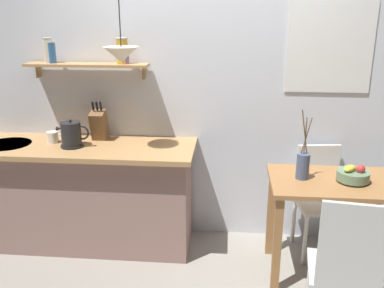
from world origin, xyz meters
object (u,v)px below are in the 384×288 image
object	(u,v)px
fruit_bowl	(353,175)
pendant_lamp	(121,54)
dining_chair_far	(320,194)
electric_kettle	(72,135)
knife_block	(99,124)
dining_table	(333,199)
twig_vase	(303,165)
dining_chair_near	(346,266)
coffee_mug_by_sink	(53,137)

from	to	relation	value
fruit_bowl	pendant_lamp	bearing A→B (deg)	174.95
dining_chair_far	electric_kettle	size ratio (longest dim) A/B	3.35
knife_block	fruit_bowl	bearing A→B (deg)	-12.59
fruit_bowl	knife_block	size ratio (longest dim) A/B	0.68
electric_kettle	knife_block	world-z (taller)	knife_block
dining_table	knife_block	bearing A→B (deg)	167.06
twig_vase	electric_kettle	world-z (taller)	twig_vase
dining_chair_near	dining_chair_far	world-z (taller)	dining_chair_near
electric_kettle	dining_chair_far	bearing A→B (deg)	4.44
dining_chair_near	knife_block	bearing A→B (deg)	147.47
dining_chair_near	coffee_mug_by_sink	world-z (taller)	coffee_mug_by_sink
twig_vase	pendant_lamp	bearing A→B (deg)	174.88
dining_table	electric_kettle	bearing A→B (deg)	173.76
twig_vase	knife_block	size ratio (longest dim) A/B	1.56
pendant_lamp	electric_kettle	bearing A→B (deg)	169.27
coffee_mug_by_sink	pendant_lamp	bearing A→B (deg)	-15.24
dining_chair_far	pendant_lamp	world-z (taller)	pendant_lamp
dining_chair_far	fruit_bowl	size ratio (longest dim) A/B	3.90
fruit_bowl	electric_kettle	bearing A→B (deg)	173.72
pendant_lamp	fruit_bowl	bearing A→B (deg)	-5.05
dining_chair_far	pendant_lamp	bearing A→B (deg)	-171.09
dining_chair_near	electric_kettle	distance (m)	2.20
dining_chair_far	twig_vase	world-z (taller)	twig_vase
coffee_mug_by_sink	pendant_lamp	world-z (taller)	pendant_lamp
dining_chair_near	twig_vase	size ratio (longest dim) A/B	1.89
fruit_bowl	coffee_mug_by_sink	size ratio (longest dim) A/B	1.75
dining_chair_far	pendant_lamp	xyz separation A→B (m)	(-1.54, -0.24, 1.14)
knife_block	pendant_lamp	world-z (taller)	pendant_lamp
dining_table	dining_chair_near	bearing A→B (deg)	-95.51
dining_table	pendant_lamp	size ratio (longest dim) A/B	1.95
dining_table	dining_chair_far	bearing A→B (deg)	91.13
fruit_bowl	knife_block	distance (m)	2.02
dining_chair_near	fruit_bowl	xyz separation A→B (m)	(0.19, 0.70, 0.30)
dining_chair_near	twig_vase	bearing A→B (deg)	102.62
dining_chair_near	knife_block	distance (m)	2.17
dining_table	fruit_bowl	distance (m)	0.23
dining_chair_far	knife_block	size ratio (longest dim) A/B	2.66
coffee_mug_by_sink	pendant_lamp	distance (m)	0.97
dining_chair_near	fruit_bowl	bearing A→B (deg)	74.89
dining_chair_near	knife_block	xyz separation A→B (m)	(-1.78, 1.13, 0.50)
twig_vase	pendant_lamp	size ratio (longest dim) A/B	1.09
fruit_bowl	pendant_lamp	size ratio (longest dim) A/B	0.48
fruit_bowl	coffee_mug_by_sink	distance (m)	2.35
twig_vase	dining_chair_near	bearing A→B (deg)	-77.38
dining_table	twig_vase	size ratio (longest dim) A/B	1.78
fruit_bowl	dining_chair_near	bearing A→B (deg)	-105.11
dining_chair_near	twig_vase	world-z (taller)	twig_vase
dining_chair_far	fruit_bowl	distance (m)	0.53
twig_vase	fruit_bowl	bearing A→B (deg)	-4.79
dining_chair_far	knife_block	world-z (taller)	knife_block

